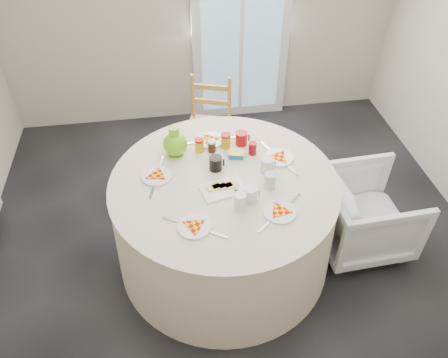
{
  "coord_description": "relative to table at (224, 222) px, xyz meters",
  "views": [
    {
      "loc": [
        -0.41,
        -2.25,
        2.77
      ],
      "look_at": [
        -0.08,
        -0.06,
        0.8
      ],
      "focal_mm": 35.0,
      "sensor_mm": 36.0,
      "label": 1
    }
  ],
  "objects": [
    {
      "name": "floor",
      "position": [
        0.08,
        0.06,
        -0.38
      ],
      "size": [
        4.0,
        4.0,
        0.0
      ],
      "primitive_type": "plane",
      "color": "black",
      "rests_on": "ground"
    },
    {
      "name": "glass_door",
      "position": [
        0.48,
        2.01,
        0.68
      ],
      "size": [
        1.0,
        0.08,
        2.1
      ],
      "primitive_type": "cube",
      "color": "silver",
      "rests_on": "floor"
    },
    {
      "name": "table",
      "position": [
        0.0,
        0.0,
        0.0
      ],
      "size": [
        1.62,
        1.62,
        0.82
      ],
      "primitive_type": "cylinder",
      "color": "beige",
      "rests_on": "floor"
    },
    {
      "name": "wooden_chair",
      "position": [
        0.03,
        1.14,
        0.09
      ],
      "size": [
        0.49,
        0.48,
        0.89
      ],
      "primitive_type": null,
      "rotation": [
        0.0,
        0.0,
        -0.31
      ],
      "color": "gold",
      "rests_on": "floor"
    },
    {
      "name": "armchair",
      "position": [
        1.11,
        -0.03,
        0.02
      ],
      "size": [
        0.67,
        0.71,
        0.7
      ],
      "primitive_type": "imported",
      "rotation": [
        0.0,
        0.0,
        1.62
      ],
      "color": "white",
      "rests_on": "floor"
    },
    {
      "name": "place_settings",
      "position": [
        0.0,
        0.0,
        0.4
      ],
      "size": [
        1.28,
        1.28,
        0.02
      ],
      "primitive_type": null,
      "rotation": [
        0.0,
        0.0,
        -0.13
      ],
      "color": "white",
      "rests_on": "table"
    },
    {
      "name": "jar_cluster",
      "position": [
        0.05,
        0.31,
        0.45
      ],
      "size": [
        0.46,
        0.27,
        0.13
      ],
      "primitive_type": null,
      "rotation": [
        0.0,
        0.0,
        0.12
      ],
      "color": "#B15D28",
      "rests_on": "table"
    },
    {
      "name": "butter_tub",
      "position": [
        0.13,
        0.24,
        0.41
      ],
      "size": [
        0.13,
        0.1,
        0.04
      ],
      "primitive_type": "cube",
      "rotation": [
        0.0,
        0.0,
        -0.21
      ],
      "color": "#146791",
      "rests_on": "table"
    },
    {
      "name": "green_pitcher",
      "position": [
        -0.3,
        0.34,
        0.49
      ],
      "size": [
        0.19,
        0.19,
        0.23
      ],
      "primitive_type": null,
      "rotation": [
        0.0,
        0.0,
        0.07
      ],
      "color": "#71C316",
      "rests_on": "table"
    },
    {
      "name": "cheese_platter",
      "position": [
        -0.02,
        -0.09,
        0.4
      ],
      "size": [
        0.33,
        0.25,
        0.04
      ],
      "primitive_type": null,
      "rotation": [
        0.0,
        0.0,
        0.25
      ],
      "color": "white",
      "rests_on": "table"
    },
    {
      "name": "mugs_glasses",
      "position": [
        0.14,
        0.01,
        0.44
      ],
      "size": [
        0.77,
        0.77,
        0.12
      ],
      "primitive_type": null,
      "rotation": [
        0.0,
        0.0,
        -0.14
      ],
      "color": "#ADA5A3",
      "rests_on": "table"
    }
  ]
}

